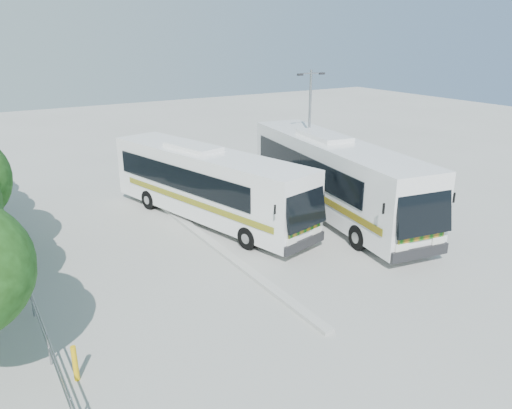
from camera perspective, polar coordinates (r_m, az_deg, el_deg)
ground at (r=21.65m, az=3.04°, el=-5.32°), size 100.00×100.00×0.00m
kerb_divider at (r=22.13m, az=-4.85°, el=-4.60°), size 0.40×16.00×0.15m
railing at (r=21.83m, az=-25.83°, el=-5.00°), size 0.06×22.00×1.00m
coach_main at (r=24.66m, az=-5.52°, el=2.44°), size 5.47×12.77×3.48m
coach_adjacent at (r=25.60m, az=8.87°, el=3.33°), size 4.84×13.95×3.80m
lamppost at (r=27.63m, az=6.10°, el=8.49°), size 1.73×0.18×7.08m
bollard at (r=14.85m, az=-19.97°, el=-16.70°), size 0.19×0.19×1.06m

